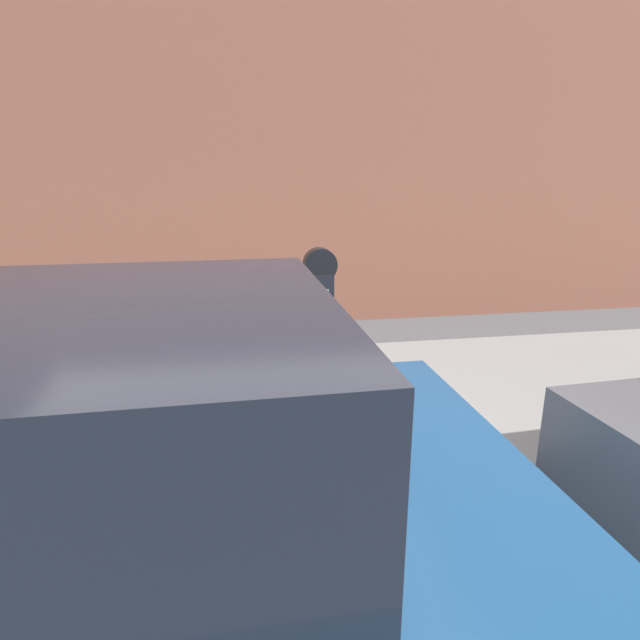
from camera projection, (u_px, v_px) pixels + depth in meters
name	position (u px, v px, depth m)	size (l,w,h in m)	color
ground_plane	(268.00, 610.00, 2.52)	(60.00, 60.00, 0.00)	slate
sidewalk	(252.00, 407.00, 4.58)	(24.00, 2.80, 0.14)	#9E9B96
building_facade	(235.00, 96.00, 6.63)	(24.00, 0.30, 6.30)	#935642
parking_meter	(320.00, 309.00, 3.27)	(0.21, 0.13, 1.54)	#2D2D30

